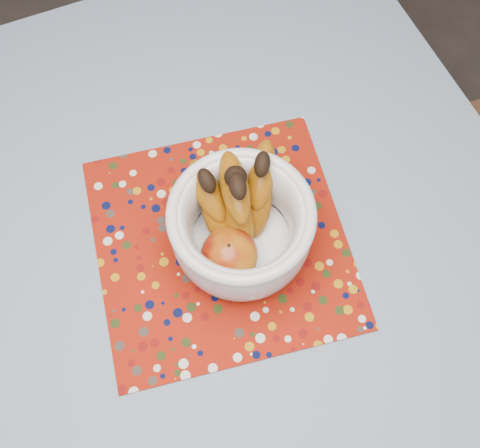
{
  "coord_description": "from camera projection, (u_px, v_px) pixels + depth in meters",
  "views": [
    {
      "loc": [
        0.0,
        -0.3,
        1.64
      ],
      "look_at": [
        0.14,
        0.03,
        0.84
      ],
      "focal_mm": 42.0,
      "sensor_mm": 36.0,
      "label": 1
    }
  ],
  "objects": [
    {
      "name": "table",
      "position": [
        172.0,
        303.0,
        1.0
      ],
      "size": [
        1.2,
        1.2,
        0.75
      ],
      "color": "brown",
      "rests_on": "ground"
    },
    {
      "name": "tablecloth",
      "position": [
        167.0,
        289.0,
        0.93
      ],
      "size": [
        1.32,
        1.32,
        0.01
      ],
      "primitive_type": "cube",
      "color": "slate",
      "rests_on": "table"
    },
    {
      "name": "placemat",
      "position": [
        221.0,
        242.0,
        0.95
      ],
      "size": [
        0.48,
        0.48,
        0.0
      ],
      "primitive_type": "cube",
      "rotation": [
        0.0,
        0.0,
        -0.16
      ],
      "color": "maroon",
      "rests_on": "tablecloth"
    },
    {
      "name": "fruit_bowl",
      "position": [
        241.0,
        219.0,
        0.88
      ],
      "size": [
        0.25,
        0.25,
        0.2
      ],
      "color": "silver",
      "rests_on": "placemat"
    }
  ]
}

